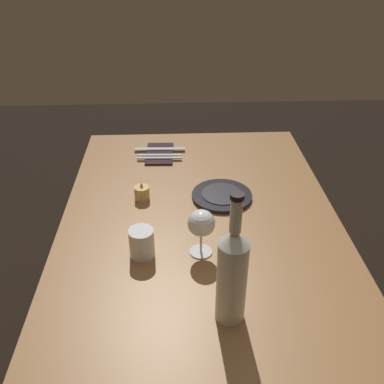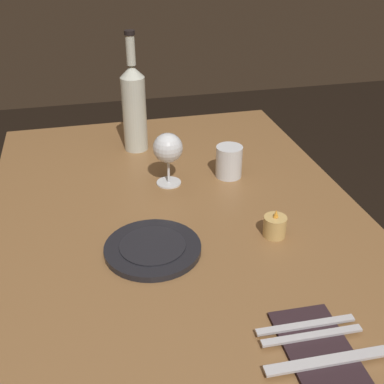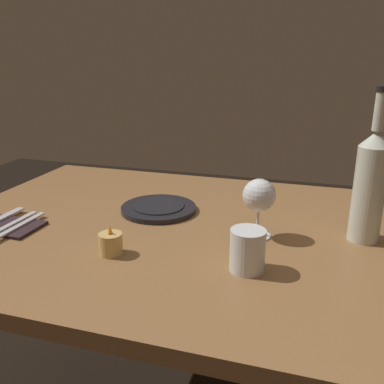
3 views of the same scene
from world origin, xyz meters
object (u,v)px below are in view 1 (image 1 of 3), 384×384
Objects in this scene: wine_bottle at (232,274)px; table_knife at (160,149)px; fork_inner at (159,155)px; dinner_plate at (222,196)px; fork_outer at (159,158)px; votive_candle at (142,193)px; folded_napkin at (160,154)px; water_tumbler at (142,244)px; wine_glass_left at (201,224)px.

wine_bottle reaches higher than table_knife.
table_knife is (0.05, 0.00, 0.00)m from fork_inner.
dinner_plate reaches higher than fork_outer.
fork_outer is at bearing 12.83° from wine_bottle.
table_knife is at bearing 31.32° from dinner_plate.
dinner_plate is at bearing -144.39° from fork_inner.
votive_candle is 0.32× the size of table_knife.
folded_napkin is 0.92× the size of table_knife.
fork_outer is 0.08m from table_knife.
wine_bottle is 0.55m from dinner_plate.
water_tumbler is 0.66m from table_knife.
fork_inner is (0.60, -0.04, -0.03)m from water_tumbler.
wine_bottle is 0.93m from table_knife.
wine_bottle is 0.60m from votive_candle.
dinner_plate is 0.43m from table_knife.
wine_bottle reaches higher than votive_candle.
votive_candle is at bearing 170.01° from fork_inner.
fork_inner is (0.31, -0.05, -0.01)m from votive_candle.
wine_glass_left is 0.75× the size of folded_napkin.
wine_bottle is at bearing -167.17° from fork_outer.
votive_candle is at bearing 32.28° from wine_glass_left.
folded_napkin is 0.05m from fork_outer.
water_tumbler is 0.49× the size of fork_outer.
wine_glass_left is 1.64× the size of water_tumbler.
dinner_plate is 0.38m from fork_inner.
table_knife is at bearing 0.00° from folded_napkin.
water_tumbler is at bearing 176.56° from folded_napkin.
dinner_plate is at bearing -146.46° from folded_napkin.
water_tumbler reaches higher than fork_outer.
wine_glass_left is 0.80× the size of fork_outer.
water_tumbler is at bearing 43.31° from wine_bottle.
fork_inner is at bearing 180.00° from folded_napkin.
wine_glass_left is at bearing 162.52° from dinner_plate.
fork_outer is 0.86× the size of table_knife.
wine_glass_left is at bearing -167.13° from fork_outer.
wine_glass_left reaches higher than fork_outer.
fork_outer is at bearing 180.00° from table_knife.
fork_inner is at bearing 12.46° from wine_bottle.
water_tumbler is 0.63m from folded_napkin.
folded_napkin is at bearing 0.00° from fork_inner.
wine_bottle is at bearing -168.28° from table_knife.
fork_inner is (0.60, 0.13, -0.09)m from wine_glass_left.
dinner_plate is 1.08× the size of folded_napkin.
votive_candle is (0.54, 0.24, -0.12)m from wine_bottle.
dinner_plate reaches higher than fork_inner.
wine_bottle is 0.85m from fork_outer.
fork_outer is at bearing 180.00° from fork_inner.
water_tumbler is 0.61m from fork_inner.
folded_napkin is 0.03m from fork_inner.
water_tumbler is 0.49× the size of fork_inner.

